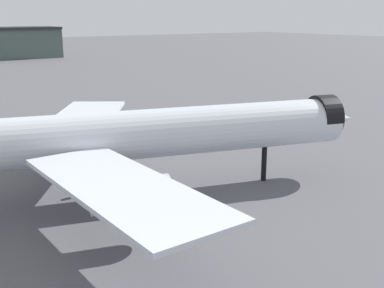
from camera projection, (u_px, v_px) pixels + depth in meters
ground at (119, 201)px, 60.31m from camera, size 900.00×900.00×0.00m
airliner_near_gate at (130, 136)px, 60.10m from camera, size 64.64×57.70×18.14m
baggage_tug_wing at (113, 125)px, 97.82m from camera, size 2.31×3.41×1.85m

